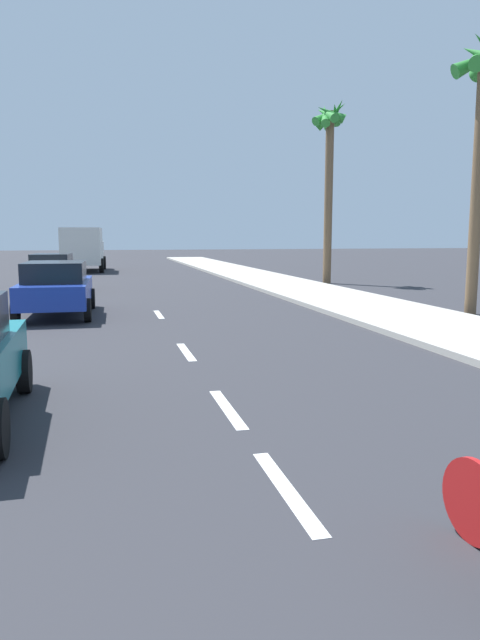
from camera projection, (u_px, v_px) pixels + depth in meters
ground_plane at (158, 314)px, 17.15m from camera, size 160.00×160.00×0.00m
sidewalk_strip at (339, 299)px, 20.58m from camera, size 3.60×80.00×0.14m
lane_stripe_2 at (286, 489)px, 5.29m from camera, size 0.16×1.80×0.01m
lane_stripe_3 at (227, 408)px, 7.77m from camera, size 0.16×1.80×0.01m
lane_stripe_4 at (186, 352)px, 11.56m from camera, size 0.16×1.80×0.01m
lane_stripe_5 at (159, 314)px, 17.05m from camera, size 0.16×1.80×0.01m
parked_car_blue at (56, 287)px, 16.66m from camera, size 2.10×4.42×1.57m
parked_car_silver at (53, 271)px, 24.04m from camera, size 2.05×4.10×1.57m
delivery_truck at (83, 248)px, 37.59m from camera, size 2.87×6.33×2.80m
palm_tree_far at (329, 145)px, 27.27m from camera, size 1.83×1.88×8.71m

